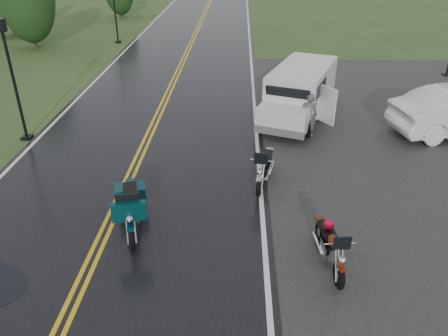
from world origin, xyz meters
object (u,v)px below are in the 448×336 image
lamp_post_near_left (14,82)px  lamp_post_far_left (115,9)px  van_white (266,105)px  person_at_van (309,116)px  motorcycle_teal (131,226)px  motorcycle_red (340,266)px  motorcycle_silver (260,178)px

lamp_post_near_left → lamp_post_far_left: size_ratio=0.99×
van_white → person_at_van: 1.57m
motorcycle_teal → lamp_post_near_left: lamp_post_near_left is taller
motorcycle_red → van_white: (-1.10, 7.94, 0.43)m
person_at_van → lamp_post_near_left: size_ratio=0.39×
van_white → person_at_van: size_ratio=3.20×
lamp_post_far_left → person_at_van: bearing=-54.7°
motorcycle_teal → person_at_van: size_ratio=1.47×
motorcycle_red → van_white: size_ratio=0.38×
motorcycle_teal → lamp_post_near_left: size_ratio=0.57×
van_white → person_at_van: bearing=0.7°
motorcycle_silver → person_at_van: size_ratio=1.30×
motorcycle_red → van_white: 8.03m
motorcycle_teal → lamp_post_near_left: 7.90m
motorcycle_silver → motorcycle_red: bearing=-54.6°
van_white → lamp_post_far_left: (-8.88, 14.04, 1.07)m
motorcycle_red → person_at_van: person_at_van is taller
motorcycle_red → person_at_van: bearing=81.9°
lamp_post_far_left → lamp_post_near_left: bearing=-87.9°
motorcycle_teal → van_white: 7.66m
motorcycle_teal → motorcycle_silver: size_ratio=1.14×
person_at_van → lamp_post_far_left: lamp_post_far_left is taller
person_at_van → lamp_post_far_left: size_ratio=0.38×
motorcycle_silver → lamp_post_near_left: 8.83m
motorcycle_teal → lamp_post_near_left: bearing=117.5°
motorcycle_red → lamp_post_near_left: (-9.42, 6.95, 1.46)m
person_at_van → lamp_post_far_left: 17.92m
motorcycle_silver → van_white: size_ratio=0.40×
person_at_van → van_white: bearing=-18.6°
motorcycle_red → motorcycle_silver: (-1.46, 3.40, 0.03)m
lamp_post_near_left → lamp_post_far_left: 15.04m
van_white → lamp_post_near_left: (-8.32, -1.00, 1.04)m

